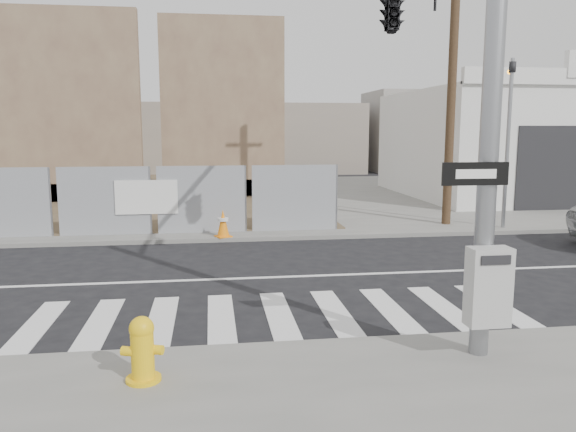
{
  "coord_description": "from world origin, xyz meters",
  "views": [
    {
      "loc": [
        -1.13,
        -11.77,
        3.19
      ],
      "look_at": [
        0.45,
        -0.34,
        1.4
      ],
      "focal_mm": 35.0,
      "sensor_mm": 36.0,
      "label": 1
    }
  ],
  "objects": [
    {
      "name": "ground",
      "position": [
        0.0,
        0.0,
        0.0
      ],
      "size": [
        100.0,
        100.0,
        0.0
      ],
      "primitive_type": "plane",
      "color": "black",
      "rests_on": "ground"
    },
    {
      "name": "sidewalk_far",
      "position": [
        0.0,
        14.0,
        0.06
      ],
      "size": [
        50.0,
        20.0,
        0.12
      ],
      "primitive_type": "cube",
      "color": "slate",
      "rests_on": "ground"
    },
    {
      "name": "signal_pole",
      "position": [
        2.49,
        -2.05,
        4.78
      ],
      "size": [
        0.96,
        5.87,
        7.0
      ],
      "color": "gray",
      "rests_on": "sidewalk_near"
    },
    {
      "name": "far_signal_pole",
      "position": [
        8.0,
        4.6,
        3.48
      ],
      "size": [
        0.16,
        0.2,
        5.6
      ],
      "color": "gray",
      "rests_on": "sidewalk_far"
    },
    {
      "name": "concrete_wall_left",
      "position": [
        -7.0,
        13.08,
        3.38
      ],
      "size": [
        6.0,
        1.3,
        8.0
      ],
      "color": "brown",
      "rests_on": "sidewalk_far"
    },
    {
      "name": "concrete_wall_right",
      "position": [
        -0.5,
        14.08,
        3.38
      ],
      "size": [
        5.5,
        1.3,
        8.0
      ],
      "color": "brown",
      "rests_on": "sidewalk_far"
    },
    {
      "name": "auto_shop",
      "position": [
        14.0,
        12.97,
        2.54
      ],
      "size": [
        12.0,
        10.2,
        5.95
      ],
      "color": "silver",
      "rests_on": "sidewalk_far"
    },
    {
      "name": "utility_pole_right",
      "position": [
        6.5,
        5.5,
        5.2
      ],
      "size": [
        1.6,
        0.28,
        10.0
      ],
      "color": "#443220",
      "rests_on": "sidewalk_far"
    },
    {
      "name": "fire_hydrant",
      "position": [
        -2.0,
        -5.06,
        0.53
      ],
      "size": [
        0.55,
        0.55,
        0.82
      ],
      "rotation": [
        0.0,
        0.0,
        -0.33
      ],
      "color": "yellow",
      "rests_on": "sidewalk_near"
    },
    {
      "name": "traffic_cone_d",
      "position": [
        -0.8,
        4.22,
        0.51
      ],
      "size": [
        0.53,
        0.53,
        0.79
      ],
      "rotation": [
        0.0,
        0.0,
        0.4
      ],
      "color": "orange",
      "rests_on": "sidewalk_far"
    }
  ]
}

